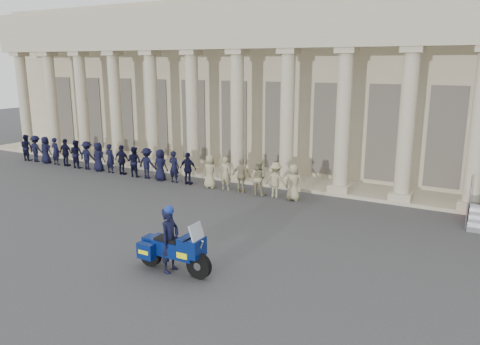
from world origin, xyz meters
The scene contains 5 objects.
ground centered at (0.00, 0.00, 0.00)m, with size 90.00×90.00×0.00m, color #38383B.
building centered at (0.00, 14.74, 4.52)m, with size 40.00×12.50×9.00m.
officer_rank centered at (-6.27, 6.14, 0.77)m, with size 17.80×0.59×1.55m.
motorcycle centered at (2.28, -1.92, 0.67)m, with size 2.41×0.98×1.55m.
rider centered at (2.15, -1.92, 0.95)m, with size 0.44×0.67×1.92m.
Camera 1 is at (9.71, -11.56, 5.68)m, focal length 35.00 mm.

